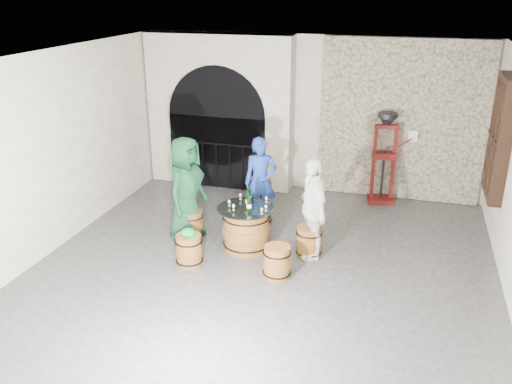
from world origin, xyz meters
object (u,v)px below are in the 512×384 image
(person_blue, at_px, (261,182))
(wine_bottle_right, at_px, (249,196))
(side_barrel, at_px, (261,192))
(corking_press, at_px, (385,151))
(person_white, at_px, (313,208))
(barrel_stool_left, at_px, (191,225))
(wine_bottle_center, at_px, (249,204))
(person_green, at_px, (186,189))
(barrel_table, at_px, (246,229))
(barrel_stool_near_right, at_px, (277,262))
(barrel_stool_far, at_px, (261,211))
(barrel_stool_near_left, at_px, (189,250))
(wine_bottle_left, at_px, (248,200))
(barrel_stool_right, at_px, (309,242))

(person_blue, height_order, wine_bottle_right, person_blue)
(side_barrel, bearing_deg, corking_press, 19.88)
(person_blue, height_order, person_white, person_white)
(wine_bottle_right, xyz_separation_m, side_barrel, (-0.27, 1.70, -0.59))
(barrel_stool_left, height_order, wine_bottle_center, wine_bottle_center)
(person_green, distance_m, corking_press, 4.03)
(barrel_table, relative_size, person_green, 0.53)
(person_green, bearing_deg, wine_bottle_center, -93.22)
(side_barrel, relative_size, corking_press, 0.31)
(wine_bottle_center, bearing_deg, side_barrel, 100.43)
(barrel_stool_near_right, bearing_deg, corking_press, 69.78)
(barrel_stool_left, height_order, person_white, person_white)
(barrel_stool_near_right, bearing_deg, person_blue, 112.99)
(barrel_table, height_order, wine_bottle_center, wine_bottle_center)
(side_barrel, bearing_deg, person_white, -53.61)
(barrel_stool_far, distance_m, person_blue, 0.56)
(person_green, bearing_deg, barrel_stool_near_left, -146.81)
(barrel_stool_far, distance_m, side_barrel, 0.88)
(wine_bottle_left, xyz_separation_m, side_barrel, (-0.30, 1.85, -0.59))
(barrel_stool_far, xyz_separation_m, barrel_stool_near_left, (-0.65, -1.81, 0.00))
(barrel_stool_near_right, distance_m, wine_bottle_center, 1.08)
(barrel_stool_right, bearing_deg, barrel_stool_far, 137.60)
(barrel_table, relative_size, wine_bottle_left, 2.93)
(barrel_stool_near_right, bearing_deg, barrel_stool_right, 67.77)
(wine_bottle_left, distance_m, wine_bottle_right, 0.16)
(barrel_stool_left, relative_size, wine_bottle_right, 1.55)
(wine_bottle_center, bearing_deg, barrel_stool_far, 96.85)
(person_blue, height_order, wine_bottle_center, person_blue)
(barrel_table, distance_m, barrel_stool_far, 1.05)
(barrel_table, height_order, corking_press, corking_press)
(barrel_stool_right, distance_m, wine_bottle_left, 1.20)
(barrel_stool_right, bearing_deg, side_barrel, 125.61)
(barrel_stool_near_right, relative_size, person_green, 0.28)
(person_green, xyz_separation_m, wine_bottle_center, (1.19, -0.27, -0.03))
(person_blue, bearing_deg, person_green, -161.54)
(wine_bottle_center, distance_m, wine_bottle_right, 0.35)
(barrel_stool_right, height_order, barrel_stool_near_right, same)
(barrel_stool_left, distance_m, person_white, 2.20)
(barrel_table, xyz_separation_m, person_blue, (-0.05, 1.04, 0.45))
(wine_bottle_center, height_order, wine_bottle_right, same)
(person_green, height_order, side_barrel, person_green)
(barrel_stool_far, xyz_separation_m, person_green, (-1.05, -0.91, 0.65))
(barrel_stool_right, xyz_separation_m, corking_press, (0.95, 2.67, 0.81))
(barrel_stool_left, relative_size, barrel_stool_far, 1.00)
(barrel_table, xyz_separation_m, person_green, (-1.10, 0.13, 0.54))
(barrel_stool_right, bearing_deg, wine_bottle_center, -169.26)
(wine_bottle_center, bearing_deg, person_white, 10.43)
(wine_bottle_left, bearing_deg, barrel_stool_right, 0.18)
(side_barrel, bearing_deg, person_blue, -74.77)
(barrel_table, relative_size, barrel_stool_far, 1.89)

